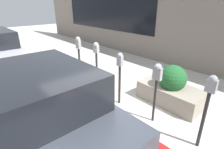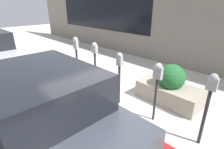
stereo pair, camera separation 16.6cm
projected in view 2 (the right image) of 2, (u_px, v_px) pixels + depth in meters
The scene contains 10 objects.
ground_plane at pixel (108, 110), 4.54m from camera, with size 40.00×40.00×0.00m, color beige.
curb_strip at pixel (106, 110), 4.48m from camera, with size 24.50×0.16×0.04m.
building_facade at pixel (195, 12), 6.56m from camera, with size 24.50×0.17×4.46m.
parking_meter_nearest at pixel (209, 97), 3.08m from camera, with size 0.17×0.15×1.48m.
parking_meter_second at pixel (157, 78), 3.76m from camera, with size 0.19×0.16×1.41m.
parking_meter_middle at pixel (119, 70), 4.50m from camera, with size 0.16×0.14×1.43m.
parking_meter_fourth at pixel (95, 56), 5.16m from camera, with size 0.19×0.16×1.53m.
parking_meter_farthest at pixel (76, 50), 5.79m from camera, with size 0.19×0.17×1.56m.
planter_box at pixel (170, 88), 4.80m from camera, with size 1.70×0.87×1.09m.
parked_car_middle at pixel (41, 107), 3.20m from camera, with size 4.08×1.93×1.57m.
Camera 2 is at (-2.84, 2.60, 2.58)m, focal length 28.00 mm.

